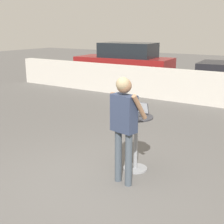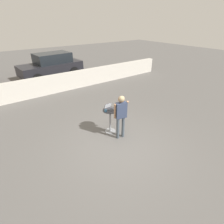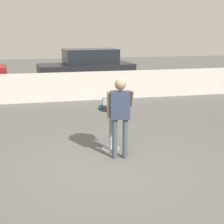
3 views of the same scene
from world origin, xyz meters
name	(u,v)px [view 3 (image 3 of 3)]	position (x,y,z in m)	size (l,w,h in m)	color
ground_plane	(109,167)	(0.00, 0.00, 0.00)	(50.00, 50.00, 0.00)	#5B5956
pavement_kerb	(74,86)	(0.00, 6.25, 0.53)	(16.33, 0.35, 1.05)	beige
cafe_table	(111,125)	(0.24, 0.92, 0.58)	(0.56, 0.56, 0.96)	gray
laptop	(110,105)	(0.24, 0.97, 1.01)	(0.31, 0.29, 0.23)	#515156
coffee_mug	(101,107)	(0.03, 0.90, 1.00)	(0.13, 0.09, 0.09)	#336084
standing_person	(120,108)	(0.32, 0.38, 1.07)	(0.57, 0.33, 1.69)	#424C56
parked_car_near_street	(87,67)	(0.98, 9.46, 0.88)	(4.66, 2.30, 1.74)	black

